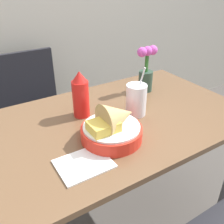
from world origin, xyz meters
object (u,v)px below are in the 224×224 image
at_px(ketchup_bottle, 81,95).
at_px(drink_cup, 136,101).
at_px(chair_far_window, 32,106).
at_px(flower_vase, 146,70).
at_px(food_basket, 113,126).

xyz_separation_m(ketchup_bottle, drink_cup, (0.21, -0.12, -0.03)).
relative_size(chair_far_window, drink_cup, 3.85).
bearing_deg(flower_vase, food_basket, -143.15).
distance_m(chair_far_window, drink_cup, 0.85).
relative_size(chair_far_window, flower_vase, 3.62).
height_order(chair_far_window, food_basket, food_basket).
height_order(food_basket, flower_vase, flower_vase).
bearing_deg(chair_far_window, flower_vase, -50.66).
relative_size(food_basket, ketchup_bottle, 1.13).
bearing_deg(ketchup_bottle, drink_cup, -28.82).
relative_size(drink_cup, flower_vase, 0.94).
height_order(chair_far_window, ketchup_bottle, ketchup_bottle).
xyz_separation_m(chair_far_window, drink_cup, (0.28, -0.75, 0.29)).
xyz_separation_m(chair_far_window, flower_vase, (0.47, -0.58, 0.34)).
distance_m(food_basket, drink_cup, 0.21).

